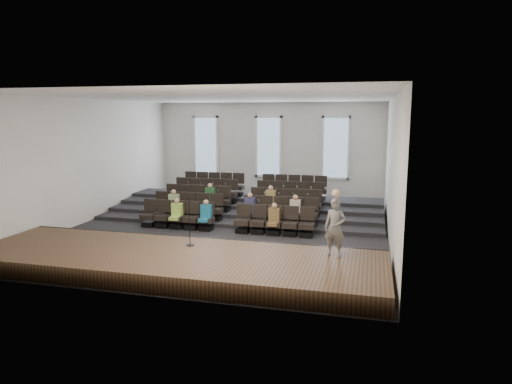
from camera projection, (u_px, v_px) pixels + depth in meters
ground at (229, 228)px, 17.81m from camera, size 14.00×14.00×0.00m
ceiling at (228, 97)px, 16.97m from camera, size 12.00×14.00×0.02m
wall_back at (269, 150)px, 24.10m from camera, size 12.00×0.04×5.00m
wall_front at (137, 195)px, 10.68m from camera, size 12.00×0.04×5.00m
wall_left at (90, 160)px, 18.86m from camera, size 0.04×14.00×5.00m
wall_right at (393, 169)px, 15.93m from camera, size 0.04×14.00×5.00m
stage at (174, 262)px, 12.90m from camera, size 11.80×3.60×0.50m
stage_lip at (197, 245)px, 14.59m from camera, size 11.80×0.06×0.52m
risers at (250, 207)px, 20.81m from camera, size 11.80×4.80×0.60m
seating_rows at (240, 203)px, 19.17m from camera, size 6.80×4.70×1.67m
windows at (268, 147)px, 24.00m from camera, size 8.44×0.10×3.24m
audience at (231, 206)px, 17.98m from camera, size 5.45×2.64×1.10m
speaker at (335, 228)px, 12.47m from camera, size 0.65×0.49×1.61m
mic_stand at (190, 231)px, 13.57m from camera, size 0.25×0.25×1.47m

